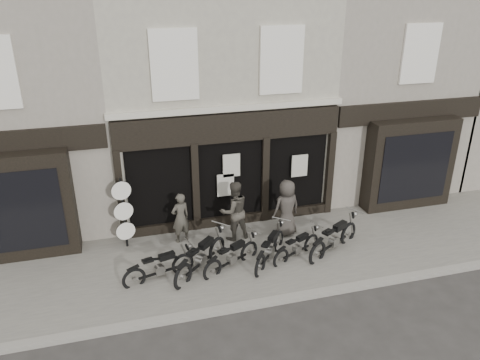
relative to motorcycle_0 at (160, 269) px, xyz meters
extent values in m
plane|color=#2D2B28|center=(2.62, -0.46, -0.39)|extent=(90.00, 90.00, 0.00)
cube|color=#625D56|center=(2.62, 0.44, -0.33)|extent=(30.00, 4.20, 0.12)
cube|color=gray|center=(2.62, -1.71, -0.33)|extent=(30.00, 0.25, 0.13)
cube|color=#ABA793|center=(2.62, 5.54, 3.71)|extent=(7.20, 6.00, 8.20)
cube|color=black|center=(2.62, 2.46, 3.06)|extent=(7.10, 0.18, 0.90)
cube|color=black|center=(2.62, 2.52, 1.11)|extent=(6.50, 0.10, 2.95)
cube|color=black|center=(2.62, 2.45, -0.17)|extent=(7.10, 0.20, 0.44)
cube|color=beige|center=(2.62, 2.49, 3.66)|extent=(7.30, 0.22, 0.18)
cube|color=silver|center=(1.02, 2.49, 5.01)|extent=(1.35, 0.12, 2.00)
cube|color=black|center=(1.02, 2.52, 5.01)|extent=(1.05, 0.06, 1.70)
cube|color=silver|center=(4.22, 2.49, 5.01)|extent=(1.35, 0.12, 2.00)
cube|color=black|center=(4.22, 2.52, 5.01)|extent=(1.05, 0.06, 1.70)
cube|color=black|center=(-0.83, 2.44, 1.16)|extent=(0.22, 0.22, 3.00)
cube|color=black|center=(1.47, 2.44, 1.16)|extent=(0.22, 0.22, 3.00)
cube|color=black|center=(3.77, 2.44, 1.16)|extent=(0.22, 0.22, 3.00)
cube|color=black|center=(6.07, 2.44, 1.16)|extent=(0.22, 0.22, 3.00)
cube|color=beige|center=(2.62, 2.34, 1.86)|extent=(0.55, 0.04, 0.75)
cube|color=beige|center=(4.92, 2.34, 1.61)|extent=(0.55, 0.04, 0.75)
cube|color=beige|center=(2.42, 2.34, 1.21)|extent=(0.55, 0.04, 0.75)
cube|color=gray|center=(-3.73, 5.54, 3.71)|extent=(5.50, 6.00, 8.20)
cube|color=black|center=(-3.73, 2.19, 1.31)|extent=(3.20, 0.70, 3.20)
cube|color=black|center=(-3.73, 1.84, 1.31)|extent=(2.60, 0.06, 2.40)
cube|color=black|center=(-3.73, 2.49, 3.11)|extent=(5.40, 0.16, 0.70)
cube|color=gray|center=(8.97, 5.54, 3.71)|extent=(5.50, 6.00, 8.20)
cube|color=black|center=(8.97, 2.19, 1.31)|extent=(3.20, 0.70, 3.20)
cube|color=black|center=(8.97, 1.84, 1.31)|extent=(2.60, 0.06, 2.40)
cube|color=black|center=(8.97, 2.49, 3.11)|extent=(5.40, 0.16, 0.70)
cube|color=silver|center=(8.97, 2.50, 5.01)|extent=(1.30, 0.10, 1.90)
cube|color=black|center=(8.97, 2.53, 5.01)|extent=(1.00, 0.06, 1.60)
torus|color=black|center=(0.65, 0.17, -0.07)|extent=(0.66, 0.25, 0.66)
torus|color=black|center=(-0.70, -0.19, -0.07)|extent=(0.66, 0.25, 0.66)
cube|color=black|center=(-0.03, -0.01, -0.11)|extent=(1.12, 0.34, 0.06)
cube|color=gray|center=(-0.01, 0.00, -0.03)|extent=(0.27, 0.23, 0.25)
cube|color=black|center=(0.22, 0.06, 0.34)|extent=(0.47, 0.27, 0.16)
cube|color=black|center=(-0.31, -0.08, 0.38)|extent=(0.33, 0.26, 0.06)
cylinder|color=gray|center=(0.86, 0.23, 0.57)|extent=(0.18, 0.55, 0.03)
torus|color=black|center=(1.72, 0.62, -0.02)|extent=(0.62, 0.59, 0.75)
torus|color=black|center=(0.55, -0.49, -0.02)|extent=(0.62, 0.59, 0.75)
cube|color=black|center=(1.14, 0.06, -0.06)|extent=(0.99, 0.95, 0.07)
cube|color=gray|center=(1.15, 0.08, 0.02)|extent=(0.33, 0.33, 0.29)
cube|color=black|center=(1.35, 0.26, 0.45)|extent=(0.50, 0.49, 0.19)
cube|color=black|center=(0.90, -0.16, 0.49)|extent=(0.39, 0.39, 0.07)
cylinder|color=gray|center=(1.90, 0.78, 0.71)|extent=(0.47, 0.49, 0.04)
torus|color=black|center=(2.61, 0.32, -0.07)|extent=(0.62, 0.38, 0.65)
torus|color=black|center=(1.39, -0.33, -0.07)|extent=(0.62, 0.38, 0.65)
cube|color=black|center=(2.00, 0.00, -0.11)|extent=(1.03, 0.57, 0.06)
cube|color=gray|center=(2.02, 0.00, -0.03)|extent=(0.28, 0.26, 0.25)
cube|color=black|center=(2.22, 0.11, 0.33)|extent=(0.46, 0.35, 0.16)
cube|color=black|center=(1.75, -0.14, 0.37)|extent=(0.34, 0.30, 0.06)
cylinder|color=gray|center=(2.80, 0.42, 0.56)|extent=(0.29, 0.51, 0.03)
torus|color=black|center=(3.62, 0.61, -0.06)|extent=(0.50, 0.58, 0.68)
torus|color=black|center=(2.70, -0.51, -0.06)|extent=(0.50, 0.58, 0.68)
cube|color=black|center=(3.16, 0.05, -0.10)|extent=(0.80, 0.95, 0.06)
cube|color=gray|center=(3.17, 0.07, -0.02)|extent=(0.29, 0.30, 0.26)
cube|color=black|center=(3.33, 0.25, 0.37)|extent=(0.43, 0.46, 0.17)
cube|color=black|center=(2.97, -0.18, 0.41)|extent=(0.35, 0.36, 0.06)
cylinder|color=gray|center=(3.76, 0.78, 0.61)|extent=(0.47, 0.40, 0.04)
torus|color=black|center=(4.56, 0.30, -0.09)|extent=(0.58, 0.33, 0.60)
torus|color=black|center=(3.40, -0.24, -0.09)|extent=(0.58, 0.33, 0.60)
cube|color=black|center=(3.98, 0.03, -0.13)|extent=(0.97, 0.49, 0.05)
cube|color=gray|center=(4.00, 0.04, -0.06)|extent=(0.26, 0.23, 0.23)
cube|color=black|center=(4.19, 0.13, 0.28)|extent=(0.43, 0.31, 0.15)
cube|color=black|center=(3.74, -0.08, 0.31)|extent=(0.32, 0.27, 0.05)
cylinder|color=gray|center=(4.74, 0.39, 0.49)|extent=(0.25, 0.48, 0.03)
torus|color=black|center=(5.86, 0.43, -0.02)|extent=(0.70, 0.46, 0.75)
torus|color=black|center=(4.47, -0.36, -0.02)|extent=(0.70, 0.46, 0.75)
cube|color=black|center=(5.16, 0.04, -0.07)|extent=(1.17, 0.70, 0.07)
cube|color=gray|center=(5.18, 0.05, 0.02)|extent=(0.33, 0.30, 0.29)
cube|color=black|center=(5.41, 0.18, 0.44)|extent=(0.53, 0.42, 0.19)
cube|color=black|center=(4.87, -0.13, 0.49)|extent=(0.40, 0.36, 0.07)
cylinder|color=gray|center=(6.07, 0.56, 0.71)|extent=(0.35, 0.58, 0.04)
imported|color=#403C34|center=(0.86, 1.78, 0.54)|extent=(0.69, 0.56, 1.62)
imported|color=#3E3A32|center=(2.48, 1.51, 0.69)|extent=(1.05, 0.89, 1.92)
imported|color=#393430|center=(4.13, 1.34, 0.65)|extent=(1.00, 0.76, 1.85)
cylinder|color=black|center=(-0.79, 1.91, -0.36)|extent=(0.37, 0.37, 0.06)
cylinder|color=black|center=(-0.79, 1.91, 0.79)|extent=(0.07, 0.07, 2.37)
cylinder|color=black|center=(-0.79, 1.87, 1.61)|extent=(0.57, 0.16, 0.58)
cylinder|color=silver|center=(-0.79, 1.85, 1.61)|extent=(0.57, 0.13, 0.58)
cylinder|color=black|center=(-0.79, 1.87, 0.95)|extent=(0.57, 0.16, 0.58)
cylinder|color=silver|center=(-0.79, 1.85, 0.95)|extent=(0.57, 0.13, 0.58)
cylinder|color=black|center=(-0.79, 1.87, 0.28)|extent=(0.57, 0.16, 0.58)
cylinder|color=silver|center=(-0.79, 1.85, 0.28)|extent=(0.57, 0.13, 0.58)
camera|label=1|loc=(-0.70, -10.87, 7.28)|focal=35.00mm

